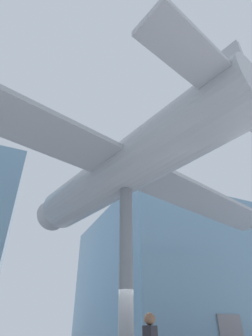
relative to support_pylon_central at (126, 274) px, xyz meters
name	(u,v)px	position (x,y,z in m)	size (l,w,h in m)	color
glass_pavilion_right	(161,279)	(9.70, 14.07, 2.46)	(11.81, 15.41, 11.41)	#60849E
support_pylon_central	(126,274)	(0.00, 0.00, 0.00)	(0.45, 0.45, 5.90)	slate
suspended_airplane	(122,170)	(-0.06, 0.22, 3.95)	(20.69, 12.64, 2.97)	#93999E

